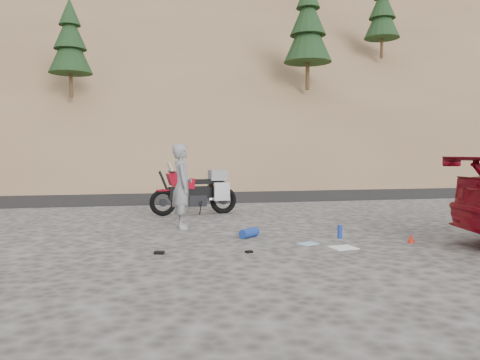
# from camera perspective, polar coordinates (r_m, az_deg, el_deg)

# --- Properties ---
(ground) EXTENTS (140.00, 140.00, 0.00)m
(ground) POSITION_cam_1_polar(r_m,az_deg,el_deg) (9.33, -6.32, -6.68)
(ground) COLOR #3D3A38
(ground) RESTS_ON ground
(road) EXTENTS (120.00, 7.00, 0.05)m
(road) POSITION_cam_1_polar(r_m,az_deg,el_deg) (18.23, -9.20, -1.82)
(road) COLOR black
(road) RESTS_ON ground
(hillside) EXTENTS (120.00, 73.00, 46.72)m
(hillside) POSITION_cam_1_polar(r_m,az_deg,el_deg) (50.91, -11.29, 13.95)
(hillside) COLOR brown
(hillside) RESTS_ON ground
(motorcycle) EXTENTS (2.34, 0.87, 1.40)m
(motorcycle) POSITION_cam_1_polar(r_m,az_deg,el_deg) (12.34, -5.13, -1.44)
(motorcycle) COLOR black
(motorcycle) RESTS_ON ground
(man) EXTENTS (0.44, 0.67, 1.82)m
(man) POSITION_cam_1_polar(r_m,az_deg,el_deg) (10.18, -7.04, -5.84)
(man) COLOR gray
(man) RESTS_ON ground
(gear_white_cloth) EXTENTS (0.46, 0.42, 0.01)m
(gear_white_cloth) POSITION_cam_1_polar(r_m,az_deg,el_deg) (8.22, 12.46, -8.05)
(gear_white_cloth) COLOR white
(gear_white_cloth) RESTS_ON ground
(gear_blue_mat) EXTENTS (0.45, 0.42, 0.18)m
(gear_blue_mat) POSITION_cam_1_polar(r_m,az_deg,el_deg) (9.00, 1.13, -6.45)
(gear_blue_mat) COLOR navy
(gear_blue_mat) RESTS_ON ground
(gear_bottle) EXTENTS (0.12, 0.12, 0.25)m
(gear_bottle) POSITION_cam_1_polar(r_m,az_deg,el_deg) (9.08, 12.08, -6.20)
(gear_bottle) COLOR navy
(gear_bottle) RESTS_ON ground
(gear_funnel) EXTENTS (0.14, 0.14, 0.16)m
(gear_funnel) POSITION_cam_1_polar(r_m,az_deg,el_deg) (9.02, 20.13, -6.67)
(gear_funnel) COLOR red
(gear_funnel) RESTS_ON ground
(gear_glove_a) EXTENTS (0.18, 0.15, 0.04)m
(gear_glove_a) POSITION_cam_1_polar(r_m,az_deg,el_deg) (7.68, -9.81, -8.71)
(gear_glove_a) COLOR black
(gear_glove_a) RESTS_ON ground
(gear_glove_b) EXTENTS (0.13, 0.11, 0.04)m
(gear_glove_b) POSITION_cam_1_polar(r_m,az_deg,el_deg) (7.66, 1.12, -8.73)
(gear_glove_b) COLOR black
(gear_glove_b) RESTS_ON ground
(gear_blue_cloth) EXTENTS (0.40, 0.35, 0.01)m
(gear_blue_cloth) POSITION_cam_1_polar(r_m,az_deg,el_deg) (8.46, 8.28, -7.68)
(gear_blue_cloth) COLOR #8CBAD8
(gear_blue_cloth) RESTS_ON ground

